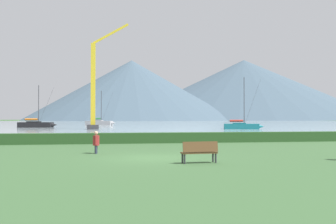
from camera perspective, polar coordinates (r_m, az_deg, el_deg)
ground_plane at (r=18.34m, az=-2.26°, el=-7.10°), size 1000.00×1000.00×0.00m
harbor_water at (r=155.13m, az=-8.54°, el=-1.68°), size 320.00×246.00×0.00m
hedge_line at (r=29.23m, az=-4.94°, el=-4.01°), size 80.00×1.20×0.81m
sailboat_slip_2 at (r=83.32m, az=-19.68°, el=-1.80°), size 8.29×3.84×8.98m
sailboat_slip_4 at (r=107.16m, az=-10.54°, el=-1.62°), size 8.82×5.15×9.85m
sailboat_slip_5 at (r=67.73m, az=11.32°, el=-2.11°), size 7.21×3.72×9.34m
park_bench_near_path at (r=16.18m, az=4.90°, el=-6.03°), size 1.61×0.60×0.95m
person_seated_viewer at (r=20.91m, az=-11.05°, el=-4.44°), size 0.36×0.57×1.25m
dock_crane at (r=66.50m, az=-11.31°, el=3.23°), size 7.22×2.00×18.99m
distant_hill_west_ridge at (r=426.85m, az=15.13°, el=2.09°), size 216.32×216.32×49.03m
distant_hill_central_peak at (r=352.33m, az=-5.65°, el=3.35°), size 198.06×198.06×56.97m
distant_hill_east_ridge at (r=449.18m, az=11.65°, el=3.36°), size 298.92×298.92×71.38m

